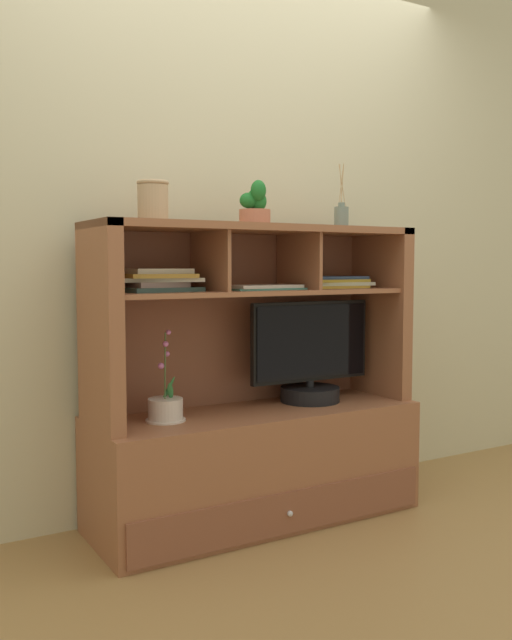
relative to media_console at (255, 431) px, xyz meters
name	(u,v)px	position (x,y,z in m)	size (l,w,h in m)	color
floor_plane	(256,520)	(0.00, -0.01, -0.40)	(6.00, 6.00, 0.02)	#9B7644
back_wall	(225,203)	(0.00, 0.28, 1.01)	(6.00, 0.02, 2.80)	beige
media_console	(255,431)	(0.00, 0.00, 0.00)	(1.44, 0.54, 1.28)	#935939
tv_monitor	(310,362)	(0.30, 0.01, 0.28)	(0.62, 0.27, 0.46)	black
potted_orchid	(166,409)	(-0.43, -0.02, 0.15)	(0.16, 0.16, 0.37)	beige
magazine_stack_left	(156,281)	(-0.44, 0.04, 0.66)	(0.37, 0.29, 0.09)	#2B403B
magazine_stack_centre	(331,282)	(0.44, 0.04, 0.65)	(0.36, 0.24, 0.05)	gold
magazine_stack_right	(263,287)	(0.02, -0.03, 0.63)	(0.34, 0.19, 0.02)	#3C7769
diffuser_bottle	(341,217)	(0.47, 0.01, 0.95)	(0.07, 0.07, 0.30)	slate
potted_succulent	(255,209)	(0.00, 0.00, 0.97)	(0.15, 0.15, 0.19)	#B3694D
ceramic_vase	(153,201)	(-0.47, -0.01, 0.98)	(0.13, 0.13, 0.16)	tan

